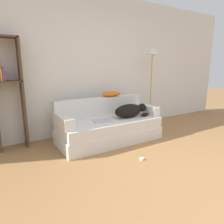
% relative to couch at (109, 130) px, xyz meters
% --- Properties ---
extents(ground_plane, '(20.00, 20.00, 0.00)m').
position_rel_couch_xyz_m(ground_plane, '(0.15, -1.92, -0.20)').
color(ground_plane, '#9E7042').
extents(wall_back, '(7.47, 0.06, 2.70)m').
position_rel_couch_xyz_m(wall_back, '(0.15, 0.72, 1.15)').
color(wall_back, silver).
rests_on(wall_back, ground_plane).
extents(couch, '(1.84, 0.83, 0.40)m').
position_rel_couch_xyz_m(couch, '(0.00, 0.00, 0.00)').
color(couch, silver).
rests_on(couch, ground_plane).
extents(couch_backrest, '(1.80, 0.15, 0.35)m').
position_rel_couch_xyz_m(couch_backrest, '(0.00, 0.34, 0.38)').
color(couch_backrest, silver).
rests_on(couch_backrest, couch).
extents(couch_arm_left, '(0.15, 0.64, 0.18)m').
position_rel_couch_xyz_m(couch_arm_left, '(-0.84, -0.01, 0.29)').
color(couch_arm_left, silver).
rests_on(couch_arm_left, couch).
extents(couch_arm_right, '(0.15, 0.64, 0.18)m').
position_rel_couch_xyz_m(couch_arm_right, '(0.84, -0.01, 0.29)').
color(couch_arm_right, silver).
rests_on(couch_arm_right, couch).
extents(dog, '(0.69, 0.26, 0.25)m').
position_rel_couch_xyz_m(dog, '(0.41, -0.08, 0.33)').
color(dog, black).
rests_on(dog, couch).
extents(laptop, '(0.35, 0.29, 0.02)m').
position_rel_couch_xyz_m(laptop, '(-0.17, -0.06, 0.21)').
color(laptop, '#B7B7BC').
rests_on(laptop, couch).
extents(throw_pillow, '(0.40, 0.20, 0.10)m').
position_rel_couch_xyz_m(throw_pillow, '(0.24, 0.33, 0.61)').
color(throw_pillow, orange).
rests_on(throw_pillow, couch_backrest).
extents(bookshelf, '(0.44, 0.26, 1.77)m').
position_rel_couch_xyz_m(bookshelf, '(-1.54, 0.54, 0.79)').
color(bookshelf, '#4C3823').
rests_on(bookshelf, ground_plane).
extents(floor_lamp, '(0.28, 0.28, 1.74)m').
position_rel_couch_xyz_m(floor_lamp, '(1.25, 0.32, 1.26)').
color(floor_lamp, tan).
rests_on(floor_lamp, ground_plane).
extents(power_adapter, '(0.06, 0.06, 0.03)m').
position_rel_couch_xyz_m(power_adapter, '(0.01, -0.92, -0.18)').
color(power_adapter, silver).
rests_on(power_adapter, ground_plane).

